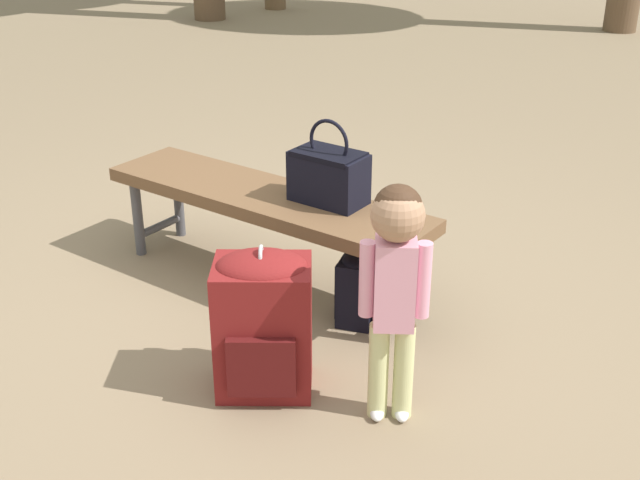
{
  "coord_description": "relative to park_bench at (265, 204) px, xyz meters",
  "views": [
    {
      "loc": [
        2.42,
        -1.78,
        1.79
      ],
      "look_at": [
        0.24,
        0.04,
        0.45
      ],
      "focal_mm": 45.4,
      "sensor_mm": 36.0,
      "label": 1
    }
  ],
  "objects": [
    {
      "name": "backpack_large",
      "position": [
        0.66,
        -0.5,
        -0.1
      ],
      "size": [
        0.42,
        0.43,
        0.58
      ],
      "color": "maroon",
      "rests_on": "ground"
    },
    {
      "name": "handbag",
      "position": [
        0.27,
        0.15,
        0.18
      ],
      "size": [
        0.36,
        0.25,
        0.37
      ],
      "color": "black",
      "rests_on": "park_bench"
    },
    {
      "name": "backpack_small",
      "position": [
        0.53,
        0.09,
        -0.23
      ],
      "size": [
        0.23,
        0.25,
        0.34
      ],
      "color": "black",
      "rests_on": "ground"
    },
    {
      "name": "child_standing",
      "position": [
        1.08,
        -0.26,
        0.19
      ],
      "size": [
        0.18,
        0.19,
        0.87
      ],
      "color": "#CCCC8C",
      "rests_on": "ground"
    },
    {
      "name": "ground_plane",
      "position": [
        0.3,
        -0.18,
        -0.39
      ],
      "size": [
        40.0,
        40.0,
        0.0
      ],
      "primitive_type": "plane",
      "color": "#7F6B51",
      "rests_on": "ground"
    },
    {
      "name": "park_bench",
      "position": [
        0.0,
        0.0,
        0.0
      ],
      "size": [
        1.65,
        0.78,
        0.45
      ],
      "color": "brown",
      "rests_on": "ground"
    }
  ]
}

